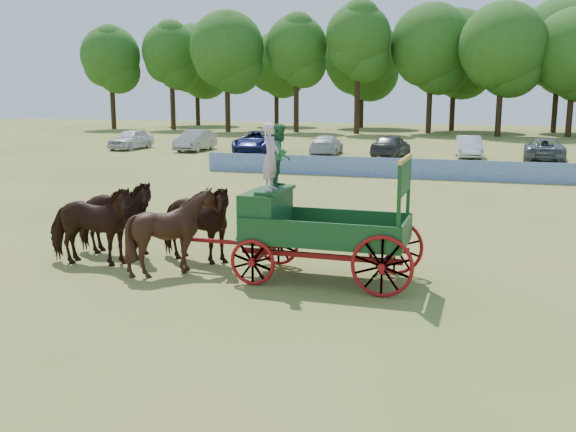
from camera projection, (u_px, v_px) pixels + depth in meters
The scene contains 9 objects.
ground at pixel (422, 272), 16.05m from camera, with size 160.00×160.00×0.00m, color #9C8146.
horse_lead_left at pixel (90, 225), 16.45m from camera, with size 1.14×2.50×2.11m, color black.
horse_lead_right at pixel (114, 218), 17.48m from camera, with size 1.14×2.50×2.11m, color black.
horse_wheel_left at pixel (174, 231), 15.74m from camera, with size 1.71×1.92×2.12m, color black.
horse_wheel_right at pixel (194, 223), 16.77m from camera, with size 1.14×2.50×2.11m, color black.
farm_dray at pixel (296, 211), 15.29m from camera, with size 6.00×2.00×3.72m.
sponsor_banner at pixel (440, 169), 33.10m from camera, with size 26.00×0.08×1.05m, color #1D3B9D.
parked_cars at pixel (380, 145), 45.32m from camera, with size 42.73×6.57×1.63m.
treeline at pixel (450, 50), 71.70m from camera, with size 90.74×22.94×14.80m.
Camera 1 is at (1.48, -15.79, 4.39)m, focal length 40.00 mm.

